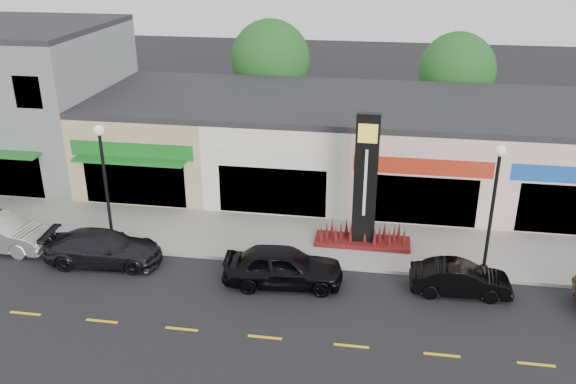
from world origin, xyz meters
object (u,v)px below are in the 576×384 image
lamp_east_near (494,198)px  car_black_conv (460,279)px  pylon_sign (364,200)px  car_dark_sedan (103,248)px  car_black_sedan (283,266)px  lamp_west_near (104,174)px

lamp_east_near → car_black_conv: (-1.09, -1.51, -2.85)m
lamp_east_near → pylon_sign: pylon_sign is taller
car_dark_sedan → car_black_conv: (14.61, -0.02, -0.08)m
car_black_sedan → car_dark_sedan: bearing=81.9°
lamp_west_near → car_black_conv: bearing=-5.8°
lamp_east_near → car_black_conv: lamp_east_near is taller
lamp_east_near → car_dark_sedan: lamp_east_near is taller
lamp_west_near → car_black_conv: (14.91, -1.51, -2.85)m
car_dark_sedan → car_black_conv: 14.61m
pylon_sign → car_black_sedan: (-2.96, -3.64, -1.47)m
lamp_west_near → car_dark_sedan: lamp_west_near is taller
lamp_west_near → lamp_east_near: same height
pylon_sign → car_dark_sedan: 11.28m
lamp_west_near → lamp_east_near: 16.00m
car_dark_sedan → car_black_sedan: (7.75, -0.45, 0.10)m
lamp_west_near → lamp_east_near: (16.00, 0.00, 0.00)m
lamp_east_near → pylon_sign: 5.42m
car_dark_sedan → car_black_conv: size_ratio=1.28×
pylon_sign → car_black_sedan: bearing=-129.1°
pylon_sign → car_dark_sedan: pylon_sign is taller
lamp_west_near → car_black_conv: size_ratio=1.43×
car_dark_sedan → car_black_sedan: car_black_sedan is taller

